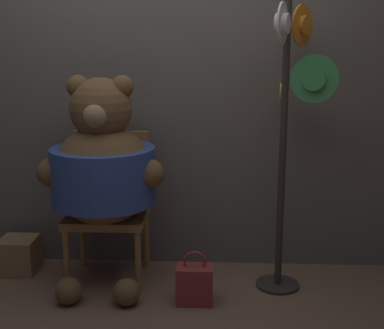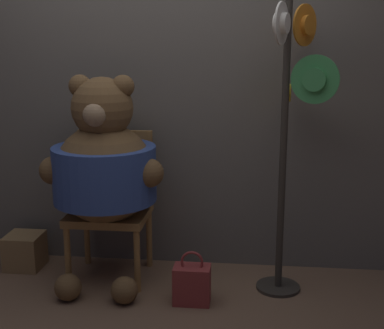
# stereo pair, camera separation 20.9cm
# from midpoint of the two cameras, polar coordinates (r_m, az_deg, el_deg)

# --- Properties ---
(ground_plane) EXTENTS (14.00, 14.00, 0.00)m
(ground_plane) POSITION_cam_midpoint_polar(r_m,az_deg,el_deg) (3.29, -3.40, -15.26)
(ground_plane) COLOR brown
(wall_back) EXTENTS (8.00, 0.10, 2.32)m
(wall_back) POSITION_cam_midpoint_polar(r_m,az_deg,el_deg) (3.70, -1.59, 6.88)
(wall_back) COLOR #66605B
(wall_back) RESTS_ON ground_plane
(chair) EXTENTS (0.51, 0.46, 0.97)m
(chair) POSITION_cam_midpoint_polar(r_m,az_deg,el_deg) (3.62, -6.89, -3.70)
(chair) COLOR #9E703D
(chair) RESTS_ON ground_plane
(teddy_bear) EXTENTS (0.79, 0.70, 1.36)m
(teddy_bear) POSITION_cam_midpoint_polar(r_m,az_deg,el_deg) (3.40, -7.63, -0.29)
(teddy_bear) COLOR brown
(teddy_bear) RESTS_ON ground_plane
(hat_display_rack) EXTENTS (0.44, 0.51, 1.84)m
(hat_display_rack) POSITION_cam_midpoint_polar(r_m,az_deg,el_deg) (3.29, 12.35, 5.03)
(hat_display_rack) COLOR #332D28
(hat_display_rack) RESTS_ON ground_plane
(handbag_on_ground) EXTENTS (0.22, 0.14, 0.33)m
(handbag_on_ground) POSITION_cam_midpoint_polar(r_m,az_deg,el_deg) (3.31, 1.85, -12.63)
(handbag_on_ground) COLOR maroon
(handbag_on_ground) RESTS_ON ground_plane
(wooden_crate) EXTENTS (0.24, 0.24, 0.24)m
(wooden_crate) POSITION_cam_midpoint_polar(r_m,az_deg,el_deg) (3.94, -15.94, -8.87)
(wooden_crate) COLOR #937047
(wooden_crate) RESTS_ON ground_plane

